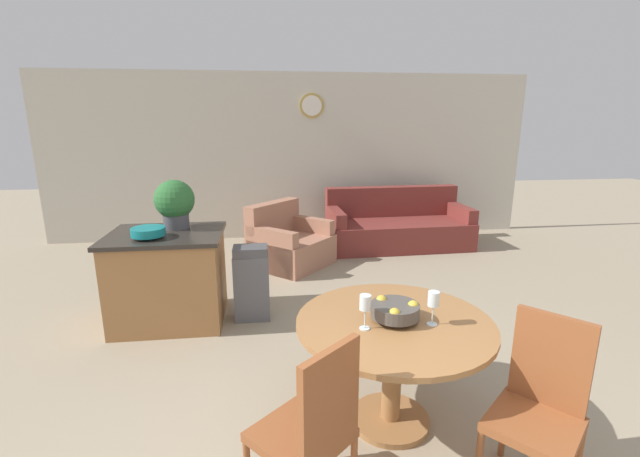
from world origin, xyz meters
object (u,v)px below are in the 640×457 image
object	(u,v)px
dining_table	(393,344)
kitchen_island	(169,277)
wine_glass_left	(365,304)
dining_chair_near_right	(541,401)
dining_chair_near_left	(312,426)
armchair	(289,244)
fruit_bowl	(395,310)
wine_glass_right	(433,300)
potted_plant	(175,202)
couch	(397,227)
trash_bin	(252,283)
teal_bowl	(148,232)

from	to	relation	value
dining_table	kitchen_island	world-z (taller)	kitchen_island
wine_glass_left	dining_chair_near_right	bearing A→B (deg)	-31.15
dining_chair_near_left	dining_chair_near_right	world-z (taller)	same
dining_chair_near_right	armchair	distance (m)	4.04
fruit_bowl	wine_glass_right	world-z (taller)	wine_glass_right
potted_plant	armchair	world-z (taller)	potted_plant
wine_glass_left	couch	xyz separation A→B (m)	(1.48, 4.10, -0.59)
kitchen_island	armchair	world-z (taller)	kitchen_island
kitchen_island	trash_bin	size ratio (longest dim) A/B	1.42
dining_chair_near_left	fruit_bowl	world-z (taller)	dining_chair_near_left
trash_bin	dining_chair_near_right	bearing A→B (deg)	-55.26
potted_plant	trash_bin	distance (m)	1.10
dining_chair_near_left	armchair	xyz separation A→B (m)	(0.10, 3.91, -0.24)
kitchen_island	couch	xyz separation A→B (m)	(3.02, 2.29, -0.15)
dining_chair_near_right	couch	size ratio (longest dim) A/B	0.44
dining_chair_near_left	wine_glass_left	size ratio (longest dim) A/B	4.52
couch	armchair	xyz separation A→B (m)	(-1.76, -0.73, -0.01)
couch	armchair	world-z (taller)	couch
kitchen_island	teal_bowl	world-z (taller)	teal_bowl
wine_glass_left	trash_bin	distance (m)	1.98
wine_glass_right	potted_plant	distance (m)	2.76
dining_table	trash_bin	xyz separation A→B (m)	(-0.95, 1.68, -0.20)
wine_glass_left	teal_bowl	distance (m)	2.33
wine_glass_left	kitchen_island	distance (m)	2.42
dining_chair_near_left	wine_glass_left	xyz separation A→B (m)	(0.37, 0.54, 0.37)
dining_chair_near_right	trash_bin	xyz separation A→B (m)	(-1.57, 2.26, -0.15)
couch	potted_plant	bearing A→B (deg)	-146.24
wine_glass_left	wine_glass_right	xyz separation A→B (m)	(0.42, 0.00, 0.00)
wine_glass_left	potted_plant	size ratio (longest dim) A/B	0.45
fruit_bowl	teal_bowl	size ratio (longest dim) A/B	1.00
fruit_bowl	wine_glass_left	world-z (taller)	wine_glass_left
dining_chair_near_left	teal_bowl	world-z (taller)	teal_bowl
teal_bowl	armchair	world-z (taller)	teal_bowl
armchair	wine_glass_right	bearing A→B (deg)	-125.86
wine_glass_right	fruit_bowl	bearing A→B (deg)	158.80
wine_glass_left	couch	bearing A→B (deg)	70.16
dining_chair_near_right	teal_bowl	xyz separation A→B (m)	(-2.47, 2.15, 0.44)
dining_table	fruit_bowl	distance (m)	0.24
trash_bin	teal_bowl	bearing A→B (deg)	-172.86
armchair	couch	bearing A→B (deg)	-25.00
wine_glass_left	kitchen_island	size ratio (longest dim) A/B	0.20
wine_glass_right	armchair	world-z (taller)	wine_glass_right
potted_plant	wine_glass_left	bearing A→B (deg)	-53.80
wine_glass_left	kitchen_island	world-z (taller)	wine_glass_left
dining_chair_near_right	fruit_bowl	world-z (taller)	dining_chair_near_right
wine_glass_left	potted_plant	distance (m)	2.49
potted_plant	couch	size ratio (longest dim) A/B	0.22
trash_bin	wine_glass_right	bearing A→B (deg)	-56.65
teal_bowl	dining_chair_near_right	bearing A→B (deg)	-40.95
dining_chair_near_left	potted_plant	world-z (taller)	potted_plant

